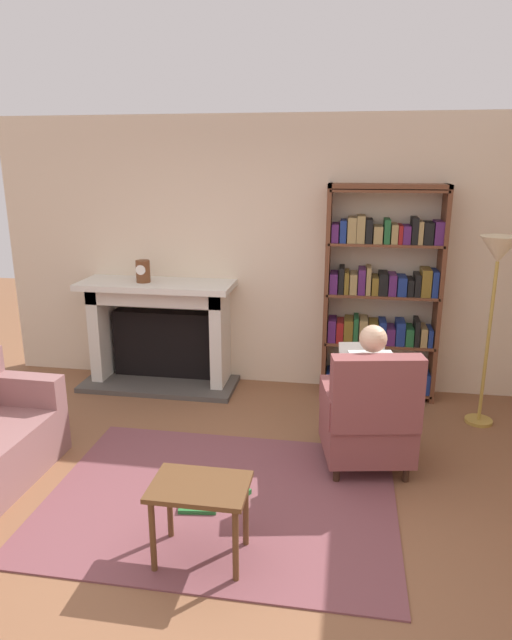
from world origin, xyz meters
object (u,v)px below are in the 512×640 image
at_px(mantel_clock, 143,271).
at_px(armchair_reading, 369,418).
at_px(bookshelf, 381,299).
at_px(seated_reader, 367,387).
at_px(side_table, 200,497).
at_px(floor_lamp, 497,267).
at_px(fireplace, 161,329).

relative_size(mantel_clock, armchair_reading, 0.23).
relative_size(bookshelf, seated_reader, 1.81).
relative_size(seated_reader, side_table, 2.04).
xyz_separation_m(mantel_clock, bookshelf, (2.34, 0.14, -0.22)).
height_order(bookshelf, floor_lamp, bookshelf).
distance_m(mantel_clock, bookshelf, 2.35).
relative_size(bookshelf, floor_lamp, 1.23).
distance_m(bookshelf, floor_lamp, 1.10).
distance_m(fireplace, seated_reader, 2.45).
distance_m(fireplace, mantel_clock, 0.65).
distance_m(bookshelf, seated_reader, 1.40).
height_order(fireplace, floor_lamp, floor_lamp).
bearing_deg(bookshelf, fireplace, -179.16).
distance_m(armchair_reading, side_table, 1.53).
distance_m(armchair_reading, seated_reader, 0.23).
bearing_deg(mantel_clock, armchair_reading, -30.93).
xyz_separation_m(mantel_clock, floor_lamp, (3.23, -0.35, 0.21)).
height_order(bookshelf, side_table, bookshelf).
xyz_separation_m(fireplace, armchair_reading, (2.09, -1.43, -0.16)).
xyz_separation_m(bookshelf, floor_lamp, (0.89, -0.49, 0.43)).
bearing_deg(floor_lamp, mantel_clock, 173.76).
bearing_deg(seated_reader, armchair_reading, 90.00).
height_order(armchair_reading, side_table, armchair_reading).
height_order(bookshelf, seated_reader, bookshelf).
height_order(seated_reader, side_table, seated_reader).
xyz_separation_m(armchair_reading, floor_lamp, (1.02, 0.97, 0.99)).
bearing_deg(floor_lamp, fireplace, 171.66).
distance_m(seated_reader, side_table, 1.62).
bearing_deg(fireplace, seated_reader, -32.38).
bearing_deg(mantel_clock, fireplace, 40.36).
xyz_separation_m(fireplace, mantel_clock, (-0.12, -0.10, 0.63)).
bearing_deg(side_table, bookshelf, 67.12).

